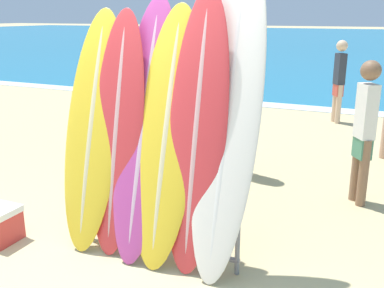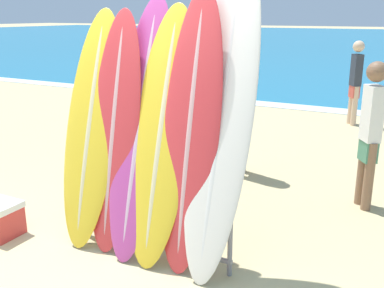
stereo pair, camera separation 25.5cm
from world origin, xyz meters
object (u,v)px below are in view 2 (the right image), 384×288
(surfboard_slot_5, at_px, (221,118))
(surfboard_slot_0, at_px, (91,129))
(person_far_right, at_px, (355,80))
(surfboard_rack, at_px, (149,208))
(person_near_water, at_px, (370,130))
(surfboard_slot_3, at_px, (162,137))
(person_mid_beach, at_px, (241,102))
(surfboard_slot_2, at_px, (140,129))
(surfboard_slot_4, at_px, (190,134))
(surfboard_slot_1, at_px, (114,133))

(surfboard_slot_5, bearing_deg, surfboard_slot_0, -176.20)
(surfboard_slot_5, relative_size, person_far_right, 1.61)
(surfboard_rack, relative_size, person_near_water, 0.99)
(surfboard_slot_3, distance_m, person_mid_beach, 2.26)
(surfboard_slot_2, distance_m, surfboard_slot_5, 0.75)
(surfboard_slot_0, relative_size, surfboard_slot_3, 0.98)
(surfboard_slot_4, bearing_deg, surfboard_slot_3, 178.79)
(surfboard_slot_1, bearing_deg, person_mid_beach, 83.05)
(surfboard_slot_5, height_order, person_near_water, surfboard_slot_5)
(surfboard_rack, relative_size, person_mid_beach, 0.89)
(surfboard_slot_2, relative_size, surfboard_slot_5, 0.87)
(person_far_right, bearing_deg, surfboard_slot_1, 136.53)
(surfboard_rack, height_order, person_near_water, person_near_water)
(surfboard_slot_1, xyz_separation_m, surfboard_slot_4, (0.75, 0.01, 0.08))
(person_near_water, bearing_deg, surfboard_slot_5, 121.24)
(surfboard_rack, height_order, surfboard_slot_2, surfboard_slot_2)
(surfboard_slot_3, bearing_deg, surfboard_slot_0, -179.01)
(surfboard_slot_1, bearing_deg, surfboard_slot_4, 0.96)
(surfboard_rack, bearing_deg, surfboard_slot_2, 147.62)
(surfboard_rack, relative_size, person_far_right, 0.99)
(surfboard_rack, distance_m, surfboard_slot_3, 0.66)
(surfboard_slot_0, height_order, surfboard_slot_1, surfboard_slot_0)
(surfboard_rack, xyz_separation_m, surfboard_slot_1, (-0.36, 0.03, 0.63))
(surfboard_slot_3, height_order, surfboard_slot_4, surfboard_slot_4)
(surfboard_rack, bearing_deg, surfboard_slot_5, 11.22)
(surfboard_slot_1, xyz_separation_m, surfboard_slot_5, (0.98, 0.09, 0.22))
(surfboard_slot_1, bearing_deg, surfboard_rack, -5.42)
(person_near_water, bearing_deg, surfboard_slot_0, 99.40)
(person_near_water, distance_m, person_far_right, 4.03)
(surfboard_slot_2, relative_size, surfboard_slot_3, 1.03)
(surfboard_slot_0, bearing_deg, surfboard_slot_1, -1.26)
(surfboard_slot_1, height_order, surfboard_slot_2, surfboard_slot_2)
(person_mid_beach, relative_size, person_far_right, 1.12)
(surfboard_slot_3, relative_size, surfboard_slot_4, 0.95)
(surfboard_rack, xyz_separation_m, surfboard_slot_3, (0.11, 0.05, 0.65))
(surfboard_rack, xyz_separation_m, surfboard_slot_4, (0.38, 0.05, 0.70))
(surfboard_rack, bearing_deg, surfboard_slot_4, 6.96)
(surfboard_slot_0, xyz_separation_m, person_near_water, (2.15, 1.91, -0.19))
(person_mid_beach, height_order, person_far_right, person_mid_beach)
(person_mid_beach, bearing_deg, person_near_water, 79.35)
(surfboard_rack, xyz_separation_m, surfboard_slot_0, (-0.62, 0.04, 0.63))
(surfboard_rack, xyz_separation_m, person_near_water, (1.53, 1.95, 0.44))
(surfboard_slot_2, bearing_deg, surfboard_slot_5, 3.69)
(surfboard_rack, height_order, surfboard_slot_5, surfboard_slot_5)
(surfboard_slot_5, bearing_deg, surfboard_slot_1, -174.87)
(surfboard_slot_4, height_order, surfboard_slot_5, surfboard_slot_5)
(surfboard_slot_3, distance_m, person_near_water, 2.37)
(surfboard_rack, distance_m, person_far_right, 5.97)
(surfboard_slot_2, distance_m, person_far_right, 5.90)
(surfboard_slot_0, xyz_separation_m, surfboard_slot_2, (0.50, 0.03, 0.05))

